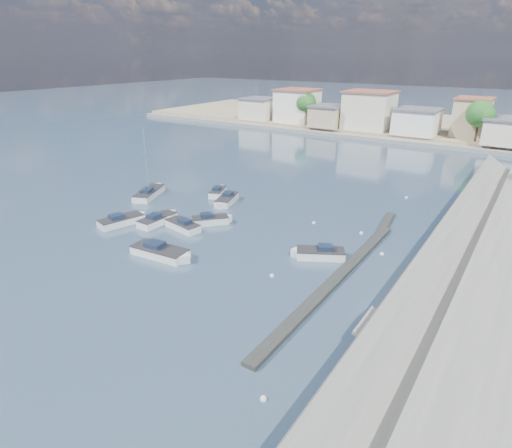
{
  "coord_description": "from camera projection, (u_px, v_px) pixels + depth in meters",
  "views": [
    {
      "loc": [
        18.83,
        -19.86,
        17.74
      ],
      "look_at": [
        -3.67,
        13.85,
        1.4
      ],
      "focal_mm": 30.0,
      "sensor_mm": 36.0,
      "label": 1
    }
  ],
  "objects": [
    {
      "name": "motorboat_b",
      "position": [
        212.0,
        220.0,
        47.43
      ],
      "size": [
        3.88,
        4.08,
        1.48
      ],
      "color": "silver",
      "rests_on": "ground"
    },
    {
      "name": "seawall_walkway",
      "position": [
        497.0,
        296.0,
        31.81
      ],
      "size": [
        5.0,
        90.0,
        1.8
      ],
      "primitive_type": "cube",
      "color": "slate",
      "rests_on": "ground"
    },
    {
      "name": "shore_trees",
      "position": [
        477.0,
        120.0,
        77.57
      ],
      "size": [
        74.56,
        38.32,
        7.92
      ],
      "color": "#38281E",
      "rests_on": "ground"
    },
    {
      "name": "motorboat_g",
      "position": [
        226.0,
        201.0,
        53.75
      ],
      "size": [
        3.13,
        5.2,
        1.48
      ],
      "color": "silver",
      "rests_on": "ground"
    },
    {
      "name": "motorboat_a",
      "position": [
        159.0,
        220.0,
        47.63
      ],
      "size": [
        1.87,
        5.16,
        1.48
      ],
      "color": "silver",
      "rests_on": "ground"
    },
    {
      "name": "far_shore_quay",
      "position": [
        428.0,
        144.0,
        86.26
      ],
      "size": [
        160.0,
        2.5,
        0.8
      ],
      "primitive_type": "cube",
      "color": "slate",
      "rests_on": "ground"
    },
    {
      "name": "mooring_buoys",
      "position": [
        343.0,
        249.0,
        41.39
      ],
      "size": [
        9.83,
        40.09,
        0.4
      ],
      "color": "white",
      "rests_on": "ground"
    },
    {
      "name": "motorboat_h",
      "position": [
        163.0,
        253.0,
        39.77
      ],
      "size": [
        6.28,
        2.71,
        1.48
      ],
      "color": "silver",
      "rests_on": "ground"
    },
    {
      "name": "sailboat",
      "position": [
        150.0,
        193.0,
        56.66
      ],
      "size": [
        4.33,
        6.64,
        9.0
      ],
      "color": "silver",
      "rests_on": "ground"
    },
    {
      "name": "breakwater",
      "position": [
        348.0,
        266.0,
        37.81
      ],
      "size": [
        2.0,
        31.02,
        0.35
      ],
      "color": "black",
      "rests_on": "ground"
    },
    {
      "name": "motorboat_f",
      "position": [
        218.0,
        192.0,
        57.06
      ],
      "size": [
        2.82,
        4.19,
        1.48
      ],
      "color": "silver",
      "rests_on": "ground"
    },
    {
      "name": "motorboat_e",
      "position": [
        123.0,
        221.0,
        47.38
      ],
      "size": [
        3.07,
        5.5,
        1.48
      ],
      "color": "silver",
      "rests_on": "ground"
    },
    {
      "name": "far_shore_land",
      "position": [
        450.0,
        129.0,
        102.35
      ],
      "size": [
        160.0,
        40.0,
        1.4
      ],
      "primitive_type": "cube",
      "color": "gray",
      "rests_on": "ground"
    },
    {
      "name": "far_town",
      "position": [
        496.0,
        122.0,
        83.62
      ],
      "size": [
        113.01,
        12.8,
        8.35
      ],
      "color": "beige",
      "rests_on": "far_shore_land"
    },
    {
      "name": "motorboat_d",
      "position": [
        318.0,
        254.0,
        39.57
      ],
      "size": [
        4.77,
        3.75,
        1.48
      ],
      "color": "silver",
      "rests_on": "ground"
    },
    {
      "name": "ground",
      "position": [
        376.0,
        183.0,
        62.5
      ],
      "size": [
        400.0,
        400.0,
        0.0
      ],
      "primitive_type": "plane",
      "color": "#293C52",
      "rests_on": "ground"
    },
    {
      "name": "motorboat_c",
      "position": [
        181.0,
        225.0,
        46.03
      ],
      "size": [
        4.93,
        2.42,
        1.48
      ],
      "color": "silver",
      "rests_on": "ground"
    }
  ]
}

